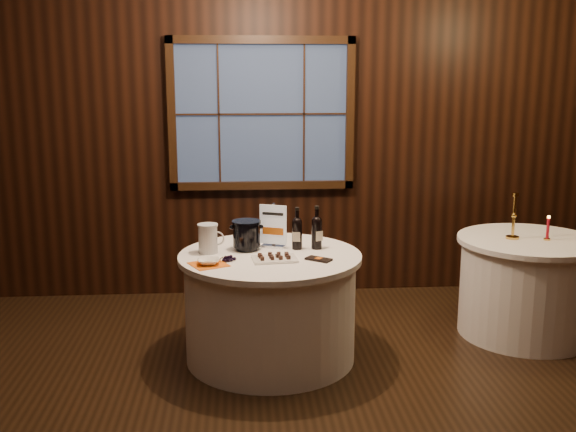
{
  "coord_description": "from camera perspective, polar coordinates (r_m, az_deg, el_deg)",
  "views": [
    {
      "loc": [
        -0.21,
        -3.53,
        2.01
      ],
      "look_at": [
        0.12,
        0.9,
        1.06
      ],
      "focal_mm": 42.0,
      "sensor_mm": 36.0,
      "label": 1
    }
  ],
  "objects": [
    {
      "name": "ice_bucket",
      "position": [
        4.79,
        -3.53,
        -1.58
      ],
      "size": [
        0.21,
        0.21,
        0.21
      ],
      "color": "black",
      "rests_on": "main_table"
    },
    {
      "name": "cracker_bowl",
      "position": [
        4.47,
        -6.74,
        -3.85
      ],
      "size": [
        0.15,
        0.15,
        0.04
      ],
      "primitive_type": "imported",
      "rotation": [
        0.0,
        0.0,
        0.04
      ],
      "color": "white",
      "rests_on": "orange_napkin"
    },
    {
      "name": "orange_napkin",
      "position": [
        4.47,
        -6.73,
        -4.1
      ],
      "size": [
        0.3,
        0.3,
        0.0
      ],
      "primitive_type": "cube",
      "rotation": [
        0.0,
        0.0,
        0.46
      ],
      "color": "orange",
      "rests_on": "main_table"
    },
    {
      "name": "red_candle",
      "position": [
        5.43,
        21.13,
        -1.13
      ],
      "size": [
        0.05,
        0.05,
        0.19
      ],
      "color": "gold",
      "rests_on": "side_table"
    },
    {
      "name": "sign_stand",
      "position": [
        4.85,
        -1.22,
        -1.41
      ],
      "size": [
        0.19,
        0.15,
        0.32
      ],
      "rotation": [
        0.0,
        0.0,
        -0.38
      ],
      "color": "silver",
      "rests_on": "main_table"
    },
    {
      "name": "port_bottle_left",
      "position": [
        4.8,
        0.77,
        -1.28
      ],
      "size": [
        0.07,
        0.08,
        0.3
      ],
      "rotation": [
        0.0,
        0.0,
        -0.23
      ],
      "color": "black",
      "rests_on": "main_table"
    },
    {
      "name": "chocolate_plate",
      "position": [
        4.54,
        -1.15,
        -3.56
      ],
      "size": [
        0.32,
        0.23,
        0.04
      ],
      "rotation": [
        0.0,
        0.0,
        0.11
      ],
      "color": "white",
      "rests_on": "main_table"
    },
    {
      "name": "grape_bunch",
      "position": [
        4.53,
        -5.02,
        -3.66
      ],
      "size": [
        0.16,
        0.09,
        0.04
      ],
      "rotation": [
        0.0,
        0.0,
        0.36
      ],
      "color": "black",
      "rests_on": "main_table"
    },
    {
      "name": "chocolate_box",
      "position": [
        4.55,
        2.61,
        -3.68
      ],
      "size": [
        0.19,
        0.17,
        0.01
      ],
      "primitive_type": "cube",
      "rotation": [
        0.0,
        0.0,
        -0.64
      ],
      "color": "black",
      "rests_on": "main_table"
    },
    {
      "name": "side_table",
      "position": [
        5.56,
        19.51,
        -5.63
      ],
      "size": [
        1.08,
        1.08,
        0.77
      ],
      "color": "white",
      "rests_on": "ground"
    },
    {
      "name": "glass_pitcher",
      "position": [
        4.74,
        -6.77,
        -1.89
      ],
      "size": [
        0.19,
        0.15,
        0.21
      ],
      "rotation": [
        0.0,
        0.0,
        -0.21
      ],
      "color": "silver",
      "rests_on": "main_table"
    },
    {
      "name": "back_wall",
      "position": [
        6.04,
        -2.25,
        7.63
      ],
      "size": [
        6.0,
        0.1,
        3.0
      ],
      "color": "black",
      "rests_on": "ground"
    },
    {
      "name": "ground",
      "position": [
        4.07,
        -0.77,
        -17.54
      ],
      "size": [
        6.0,
        6.0,
        0.0
      ],
      "primitive_type": "plane",
      "color": "black",
      "rests_on": "ground"
    },
    {
      "name": "brass_candlestick",
      "position": [
        5.38,
        18.55,
        -0.5
      ],
      "size": [
        0.1,
        0.1,
        0.35
      ],
      "color": "gold",
      "rests_on": "side_table"
    },
    {
      "name": "port_bottle_right",
      "position": [
        4.81,
        2.45,
        -1.21
      ],
      "size": [
        0.07,
        0.09,
        0.31
      ],
      "rotation": [
        0.0,
        0.0,
        0.42
      ],
      "color": "black",
      "rests_on": "main_table"
    },
    {
      "name": "main_table",
      "position": [
        4.82,
        -1.51,
        -7.62
      ],
      "size": [
        1.28,
        1.28,
        0.77
      ],
      "color": "white",
      "rests_on": "ground"
    }
  ]
}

